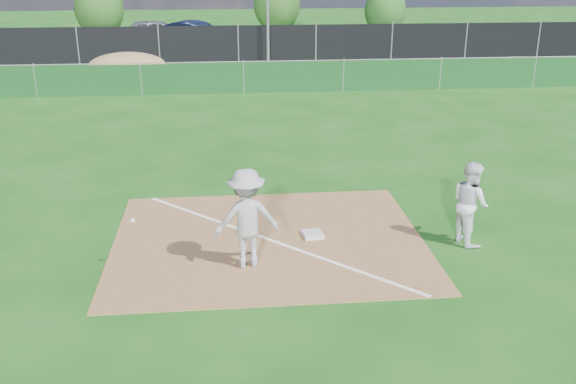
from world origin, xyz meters
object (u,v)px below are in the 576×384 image
(first_base, at_px, (313,234))
(car_right, at_px, (337,39))
(tree_left, at_px, (99,9))
(play_at_first, at_px, (247,218))
(runner, at_px, (470,203))
(car_mid, at_px, (196,36))
(car_left, at_px, (157,34))
(tree_right, at_px, (385,11))
(tree_mid, at_px, (277,4))

(first_base, height_order, car_right, car_right)
(tree_left, bearing_deg, play_at_first, -76.14)
(play_at_first, height_order, runner, play_at_first)
(first_base, xyz_separation_m, car_mid, (-3.19, 26.25, 0.75))
(car_right, bearing_deg, runner, 172.93)
(play_at_first, bearing_deg, car_left, 98.28)
(tree_right, bearing_deg, tree_left, 179.08)
(runner, height_order, car_mid, runner)
(car_left, xyz_separation_m, tree_right, (14.50, 4.39, 0.81))
(car_mid, xyz_separation_m, car_right, (8.01, -0.73, -0.18))
(first_base, height_order, tree_mid, tree_mid)
(first_base, bearing_deg, tree_right, 73.96)
(first_base, bearing_deg, play_at_first, -140.35)
(runner, distance_m, tree_right, 32.61)
(runner, height_order, tree_mid, tree_mid)
(tree_left, height_order, tree_mid, tree_mid)
(car_mid, bearing_deg, first_base, -149.06)
(runner, xyz_separation_m, car_mid, (-6.14, 26.75, -0.01))
(car_right, bearing_deg, tree_mid, 15.76)
(first_base, distance_m, tree_mid, 33.76)
(tree_left, xyz_separation_m, tree_mid, (11.52, 1.83, 0.05))
(car_mid, height_order, tree_left, tree_left)
(car_right, distance_m, tree_left, 15.65)
(car_mid, bearing_deg, tree_mid, -11.43)
(play_at_first, relative_size, runner, 1.61)
(runner, distance_m, tree_mid, 34.18)
(play_at_first, bearing_deg, car_right, 76.99)
(car_left, bearing_deg, tree_left, 36.00)
(car_left, xyz_separation_m, tree_left, (-4.01, 4.68, 1.04))
(tree_left, bearing_deg, first_base, -73.46)
(car_left, height_order, car_right, car_left)
(first_base, xyz_separation_m, tree_mid, (2.07, 33.64, 1.87))
(runner, bearing_deg, tree_left, 8.93)
(first_base, distance_m, tree_left, 33.24)
(car_left, relative_size, car_mid, 1.01)
(car_left, bearing_deg, tree_right, -77.75)
(runner, bearing_deg, first_base, 68.26)
(car_mid, distance_m, car_right, 8.05)
(play_at_first, distance_m, tree_right, 34.24)
(car_right, height_order, tree_left, tree_left)
(play_at_first, bearing_deg, first_base, 39.65)
(first_base, distance_m, runner, 3.08)
(first_base, bearing_deg, runner, -9.69)
(car_left, distance_m, car_right, 10.38)
(car_right, bearing_deg, first_base, 166.35)
(tree_mid, bearing_deg, car_right, -71.28)
(tree_left, bearing_deg, car_mid, -41.67)
(tree_mid, distance_m, tree_right, 7.32)
(tree_mid, bearing_deg, car_mid, -125.43)
(car_right, height_order, tree_right, tree_right)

